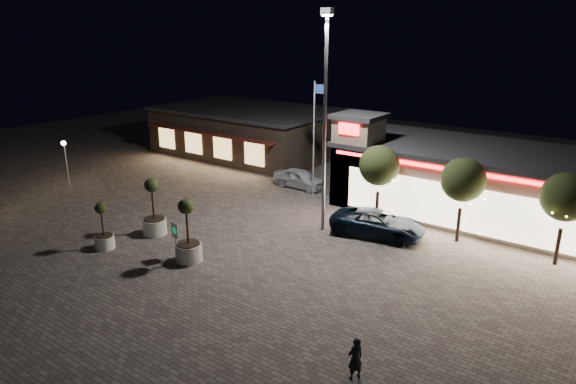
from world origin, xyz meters
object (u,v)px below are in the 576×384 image
Objects in this scene: planter_mid at (104,234)px; pickup_truck at (377,223)px; valet_sign at (175,233)px; planter_left at (154,217)px; white_sedan at (300,178)px; pedestrian at (355,358)px.

pickup_truck is at bearing 43.04° from planter_mid.
pickup_truck is 11.32m from valet_sign.
planter_left is at bearing 157.07° from valet_sign.
pickup_truck is at bearing 35.42° from planter_left.
planter_mid reaches higher than pickup_truck.
planter_left is (-10.42, -7.41, 0.30)m from pickup_truck.
pickup_truck is 10.13m from white_sedan.
pickup_truck is at bearing -127.31° from pedestrian.
planter_mid is (-2.21, -15.25, 0.10)m from white_sedan.
planter_mid reaches higher than pedestrian.
planter_left is 2.99m from planter_mid.
planter_mid is 1.35× the size of valet_sign.
valet_sign reaches higher than pickup_truck.
planter_left is at bearing 115.35° from pickup_truck.
pedestrian is 0.60× the size of planter_mid.
planter_left is (-15.57, 4.42, 0.25)m from pedestrian.
planter_mid is (-16.21, 1.50, 0.02)m from pedestrian.
planter_left is 1.74× the size of valet_sign.
planter_left reaches higher than pedestrian.
planter_left reaches higher than pickup_truck.
pedestrian is 16.28m from planter_mid.
planter_mid reaches higher than valet_sign.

